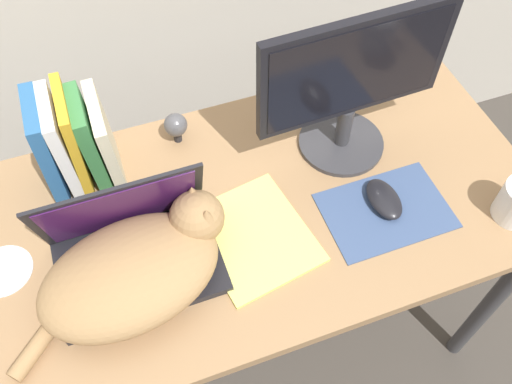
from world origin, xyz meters
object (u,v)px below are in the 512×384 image
Objects in this scene: external_monitor at (352,84)px; book_row at (75,144)px; cat at (138,268)px; cd_disc at (3,271)px; laptop at (134,249)px; notepad at (254,236)px; webcam at (176,126)px; computer_mouse at (384,199)px.

external_monitor reaches higher than book_row.
cd_disc is at bearing 155.06° from cat.
laptop is at bearing 88.01° from cat.
cat is 0.58m from external_monitor.
laptop is 0.25m from notepad.
laptop is 0.33m from webcam.
external_monitor is at bearing 20.32° from cat.
computer_mouse is at bearing -26.24° from book_row.
external_monitor reaches higher than computer_mouse.
external_monitor reaches higher than cat.
notepad is 3.58× the size of webcam.
webcam is at bearing 64.25° from cat.
external_monitor is 5.36× the size of webcam.
webcam is 0.49m from cd_disc.
cat is 1.61× the size of notepad.
laptop is 0.76× the size of external_monitor.
computer_mouse is 0.68m from book_row.
cat is 0.38m from webcam.
book_row is 0.30m from cd_disc.
laptop reaches higher than computer_mouse.
cat is at bearing -179.17° from computer_mouse.
cat is at bearing -115.75° from webcam.
notepad is (0.25, 0.02, -0.06)m from cat.
laptop is at bearing -164.94° from external_monitor.
cat is at bearing -174.41° from notepad.
computer_mouse is at bearing -85.73° from external_monitor.
cd_disc is at bearing 165.57° from laptop.
laptop reaches higher than cat.
laptop is 1.30× the size of book_row.
webcam is at bearing 60.49° from laptop.
computer_mouse is 0.45× the size of book_row.
laptop is at bearing -76.85° from book_row.
computer_mouse is at bearing -3.10° from notepad.
webcam is (-0.36, 0.15, -0.15)m from external_monitor.
book_row is (-0.60, 0.30, 0.10)m from computer_mouse.
external_monitor reaches higher than webcam.
cat reaches higher than computer_mouse.
external_monitor reaches higher than notepad.
book_row is at bearing 137.17° from notepad.
laptop is at bearing 172.94° from notepad.
notepad is (-0.28, -0.17, -0.19)m from external_monitor.
book_row is at bearing 103.15° from laptop.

